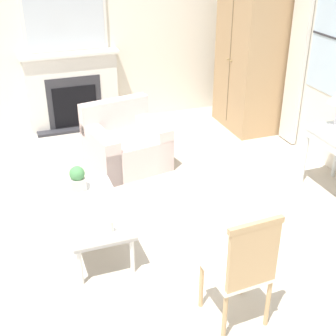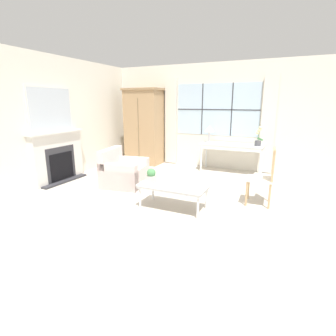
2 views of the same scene
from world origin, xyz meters
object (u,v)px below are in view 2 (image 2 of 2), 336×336
object	(u,v)px
fireplace	(57,152)
armoire	(144,127)
table_lamp	(209,129)
console_table	(232,147)
potted_plant_small	(151,175)
potted_orchid	(258,139)
armchair_upholstered	(124,173)
coffee_table	(173,187)
side_chair_wooden	(266,173)
pillar_candle	(200,184)

from	to	relation	value
fireplace	armoire	xyz separation A→B (m)	(0.85, 2.47, 0.40)
table_lamp	console_table	bearing A→B (deg)	-2.34
armoire	potted_plant_small	size ratio (longest dim) A/B	8.57
armoire	potted_orchid	bearing A→B (deg)	-0.43
fireplace	potted_plant_small	xyz separation A→B (m)	(2.66, -0.42, -0.14)
armchair_upholstered	coffee_table	xyz separation A→B (m)	(1.52, -0.74, 0.11)
coffee_table	table_lamp	bearing A→B (deg)	94.66
console_table	potted_orchid	size ratio (longest dim) A/B	3.23
armchair_upholstered	fireplace	bearing A→B (deg)	-165.97
fireplace	armoire	world-z (taller)	armoire
potted_orchid	potted_plant_small	xyz separation A→B (m)	(-1.41, -2.86, -0.37)
armoire	side_chair_wooden	bearing A→B (deg)	-28.81
console_table	potted_orchid	bearing A→B (deg)	-4.78
side_chair_wooden	fireplace	bearing A→B (deg)	-173.79
armoire	table_lamp	world-z (taller)	armoire
armchair_upholstered	pillar_candle	world-z (taller)	armchair_upholstered
table_lamp	potted_orchid	distance (m)	1.27
fireplace	coffee_table	world-z (taller)	fireplace
armchair_upholstered	side_chair_wooden	distance (m)	2.95
console_table	potted_plant_small	world-z (taller)	console_table
console_table	potted_plant_small	distance (m)	3.01
armoire	pillar_candle	bearing A→B (deg)	-46.24
armoire	table_lamp	xyz separation A→B (m)	(1.96, 0.05, -0.00)
potted_orchid	coffee_table	bearing A→B (deg)	-110.02
table_lamp	side_chair_wooden	xyz separation A→B (m)	(1.64, -2.04, -0.51)
coffee_table	armoire	bearing A→B (deg)	127.87
console_table	potted_orchid	xyz separation A→B (m)	(0.64, -0.05, 0.26)
table_lamp	armchair_upholstered	bearing A→B (deg)	-121.09
console_table	coffee_table	world-z (taller)	console_table
table_lamp	potted_plant_small	world-z (taller)	table_lamp
potted_plant_small	pillar_candle	bearing A→B (deg)	7.94
console_table	table_lamp	bearing A→B (deg)	177.66
table_lamp	pillar_candle	xyz separation A→B (m)	(0.69, -2.82, -0.60)
console_table	pillar_candle	size ratio (longest dim) A/B	11.71
table_lamp	coffee_table	world-z (taller)	table_lamp
fireplace	potted_plant_small	world-z (taller)	fireplace
potted_plant_small	pillar_candle	distance (m)	0.85
fireplace	side_chair_wooden	size ratio (longest dim) A/B	2.07
pillar_candle	table_lamp	bearing A→B (deg)	103.66
side_chair_wooden	pillar_candle	distance (m)	1.24
armchair_upholstered	armoire	bearing A→B (deg)	107.88
table_lamp	potted_orchid	bearing A→B (deg)	-3.58
armchair_upholstered	side_chair_wooden	world-z (taller)	side_chair_wooden
armchair_upholstered	coffee_table	distance (m)	1.70
pillar_candle	potted_plant_small	bearing A→B (deg)	-172.06
fireplace	pillar_candle	distance (m)	3.52
armoire	potted_plant_small	xyz separation A→B (m)	(1.81, -2.88, -0.54)
console_table	coffee_table	xyz separation A→B (m)	(-0.38, -2.86, -0.28)
armoire	potted_orchid	size ratio (longest dim) A/B	4.49
table_lamp	pillar_candle	size ratio (longest dim) A/B	3.36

